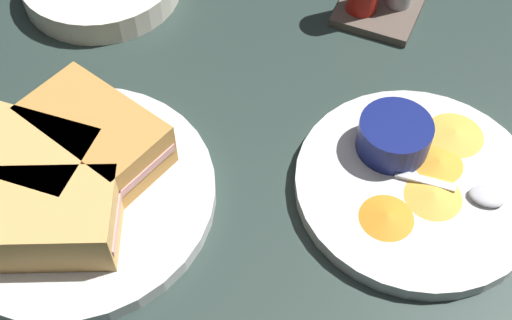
# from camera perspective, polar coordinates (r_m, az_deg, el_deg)

# --- Properties ---
(ground_plane) EXTENTS (1.10, 1.10, 0.03)m
(ground_plane) POSITION_cam_1_polar(r_m,az_deg,el_deg) (0.66, -4.70, 0.01)
(ground_plane) COLOR #283833
(plate_sandwich_main) EXTENTS (0.25, 0.25, 0.02)m
(plate_sandwich_main) POSITION_cam_1_polar(r_m,az_deg,el_deg) (0.63, -15.15, -2.92)
(plate_sandwich_main) COLOR silver
(plate_sandwich_main) RESTS_ON ground_plane
(sandwich_half_near) EXTENTS (0.15, 0.11, 0.05)m
(sandwich_half_near) POSITION_cam_1_polar(r_m,az_deg,el_deg) (0.63, -13.59, 2.14)
(sandwich_half_near) COLOR #C68C42
(sandwich_half_near) RESTS_ON plate_sandwich_main
(sandwich_half_far) EXTENTS (0.14, 0.09, 0.05)m
(sandwich_half_far) POSITION_cam_1_polar(r_m,az_deg,el_deg) (0.63, -19.51, 0.09)
(sandwich_half_far) COLOR tan
(sandwich_half_far) RESTS_ON plate_sandwich_main
(sandwich_half_extra) EXTENTS (0.15, 0.12, 0.05)m
(sandwich_half_extra) POSITION_cam_1_polar(r_m,az_deg,el_deg) (0.58, -18.14, -4.81)
(sandwich_half_extra) COLOR tan
(sandwich_half_extra) RESTS_ON plate_sandwich_main
(ramekin_dark_sauce) EXTENTS (0.06, 0.06, 0.04)m
(ramekin_dark_sauce) POSITION_cam_1_polar(r_m,az_deg,el_deg) (0.59, -19.23, -5.25)
(ramekin_dark_sauce) COLOR #0C144C
(ramekin_dark_sauce) RESTS_ON plate_sandwich_main
(spoon_by_dark_ramekin) EXTENTS (0.04, 0.10, 0.01)m
(spoon_by_dark_ramekin) POSITION_cam_1_polar(r_m,az_deg,el_deg) (0.61, -15.24, -2.92)
(spoon_by_dark_ramekin) COLOR silver
(spoon_by_dark_ramekin) RESTS_ON plate_sandwich_main
(plate_chips_companion) EXTENTS (0.22, 0.22, 0.02)m
(plate_chips_companion) POSITION_cam_1_polar(r_m,az_deg,el_deg) (0.63, 13.59, -2.16)
(plate_chips_companion) COLOR silver
(plate_chips_companion) RESTS_ON ground_plane
(ramekin_light_gravy) EXTENTS (0.07, 0.07, 0.03)m
(ramekin_light_gravy) POSITION_cam_1_polar(r_m,az_deg,el_deg) (0.63, 11.80, 2.12)
(ramekin_light_gravy) COLOR navy
(ramekin_light_gravy) RESTS_ON plate_chips_companion
(spoon_by_gravy_ramekin) EXTENTS (0.10, 0.02, 0.01)m
(spoon_by_gravy_ramekin) POSITION_cam_1_polar(r_m,az_deg,el_deg) (0.62, 18.06, -2.68)
(spoon_by_gravy_ramekin) COLOR silver
(spoon_by_gravy_ramekin) RESTS_ON plate_chips_companion
(plantain_chip_scatter) EXTENTS (0.11, 0.19, 0.01)m
(plantain_chip_scatter) POSITION_cam_1_polar(r_m,az_deg,el_deg) (0.63, 14.82, -1.10)
(plantain_chip_scatter) COLOR orange
(plantain_chip_scatter) RESTS_ON plate_chips_companion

